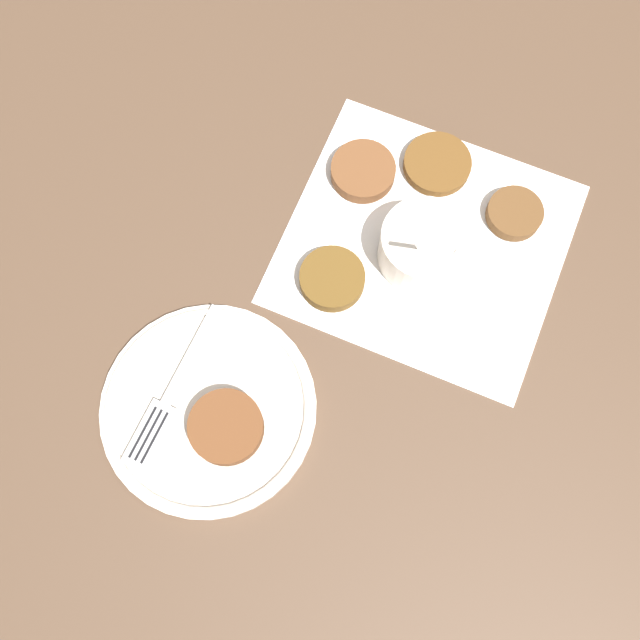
% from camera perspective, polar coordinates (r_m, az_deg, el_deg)
% --- Properties ---
extents(ground_plane, '(4.00, 4.00, 0.00)m').
position_cam_1_polar(ground_plane, '(0.90, 7.32, 6.11)').
color(ground_plane, '#4C3828').
extents(napkin, '(0.35, 0.33, 0.00)m').
position_cam_1_polar(napkin, '(0.90, 7.90, 5.67)').
color(napkin, white).
rests_on(napkin, ground_plane).
extents(sauce_bowl, '(0.11, 0.10, 0.12)m').
position_cam_1_polar(sauce_bowl, '(0.86, 7.83, 5.48)').
color(sauce_bowl, silver).
rests_on(sauce_bowl, napkin).
extents(fritter_0, '(0.07, 0.07, 0.02)m').
position_cam_1_polar(fritter_0, '(0.92, 14.60, 7.86)').
color(fritter_0, brown).
rests_on(fritter_0, napkin).
extents(fritter_1, '(0.08, 0.08, 0.01)m').
position_cam_1_polar(fritter_1, '(0.93, 8.92, 11.66)').
color(fritter_1, brown).
rests_on(fritter_1, napkin).
extents(fritter_2, '(0.08, 0.08, 0.02)m').
position_cam_1_polar(fritter_2, '(0.92, 3.30, 11.25)').
color(fritter_2, brown).
rests_on(fritter_2, napkin).
extents(fritter_3, '(0.08, 0.08, 0.02)m').
position_cam_1_polar(fritter_3, '(0.86, 0.93, 3.15)').
color(fritter_3, brown).
rests_on(fritter_3, napkin).
extents(serving_plate, '(0.24, 0.24, 0.02)m').
position_cam_1_polar(serving_plate, '(0.83, -8.50, -6.67)').
color(serving_plate, silver).
rests_on(serving_plate, ground_plane).
extents(fritter_on_plate, '(0.08, 0.08, 0.02)m').
position_cam_1_polar(fritter_on_plate, '(0.81, -7.17, -8.11)').
color(fritter_on_plate, brown).
rests_on(fritter_on_plate, serving_plate).
extents(fork, '(0.04, 0.20, 0.00)m').
position_cam_1_polar(fork, '(0.83, -11.64, -6.19)').
color(fork, silver).
rests_on(fork, serving_plate).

